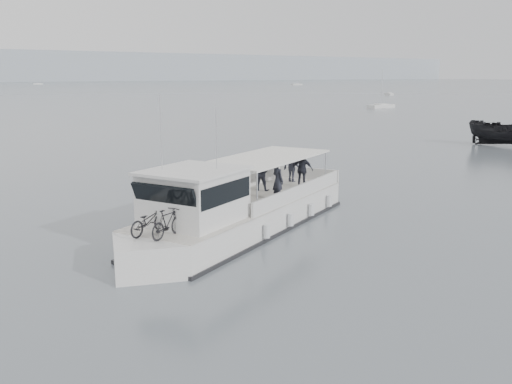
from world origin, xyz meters
TOP-DOWN VIEW (x-y plane):
  - ground at (0.00, 0.00)m, footprint 1400.00×1400.00m
  - tour_boat at (1.64, -0.93)m, footprint 14.16×8.71m
  - dark_motorboat at (39.59, 9.80)m, footprint 4.68×7.15m

SIDE VIEW (x-z plane):
  - ground at x=0.00m, z-range 0.00..0.00m
  - tour_boat at x=1.64m, z-range -2.08..4.11m
  - dark_motorboat at x=39.59m, z-range 0.00..2.58m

